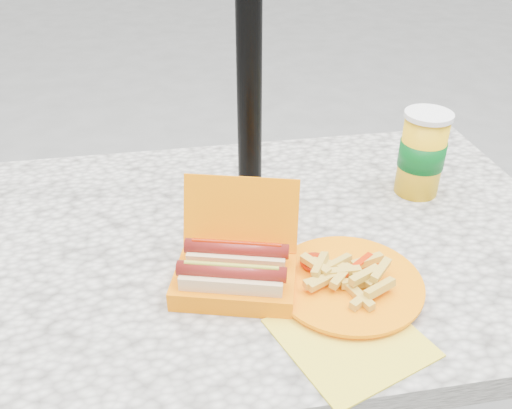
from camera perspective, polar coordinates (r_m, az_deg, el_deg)
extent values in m
cube|color=beige|center=(1.07, 0.80, -4.20)|extent=(1.20, 0.80, 0.05)
cylinder|color=black|center=(1.56, -20.16, -10.41)|extent=(0.07, 0.07, 0.70)
cylinder|color=black|center=(1.66, 15.97, -6.51)|extent=(0.07, 0.07, 0.70)
cylinder|color=black|center=(1.05, -0.75, 17.94)|extent=(0.05, 0.05, 2.20)
cube|color=#FF7F00|center=(0.92, -2.25, -8.07)|extent=(0.23, 0.18, 0.04)
cube|color=#FF7F00|center=(0.94, -1.62, -0.96)|extent=(0.21, 0.10, 0.12)
cube|color=#D9B280|center=(0.88, -2.55, -8.32)|extent=(0.17, 0.09, 0.04)
cylinder|color=maroon|center=(0.86, -2.59, -7.06)|extent=(0.18, 0.07, 0.03)
cylinder|color=#A8A428|center=(0.86, -2.61, -6.44)|extent=(0.15, 0.05, 0.01)
cube|color=#D9B280|center=(0.93, -2.02, -5.90)|extent=(0.17, 0.09, 0.04)
cylinder|color=maroon|center=(0.91, -2.05, -4.67)|extent=(0.18, 0.07, 0.03)
cylinder|color=#A11B00|center=(0.90, -2.06, -4.06)|extent=(0.15, 0.05, 0.01)
cube|color=yellow|center=(0.86, 9.87, -13.63)|extent=(0.25, 0.25, 0.00)
cylinder|color=#FF7F00|center=(0.94, 9.62, -8.22)|extent=(0.24, 0.24, 0.01)
cylinder|color=#FF7F00|center=(0.93, 9.65, -8.01)|extent=(0.25, 0.25, 0.01)
cube|color=#E6C24C|center=(0.90, 12.91, -8.58)|extent=(0.06, 0.04, 0.02)
cube|color=#E6C24C|center=(0.96, 11.62, -5.84)|extent=(0.06, 0.03, 0.01)
cube|color=#E6C24C|center=(0.94, 8.53, -6.18)|extent=(0.06, 0.04, 0.02)
cube|color=#E6C24C|center=(0.94, 7.82, -6.36)|extent=(0.06, 0.04, 0.01)
cube|color=#E6C24C|center=(0.89, 11.31, -9.64)|extent=(0.06, 0.04, 0.01)
cube|color=#E6C24C|center=(0.91, 10.80, -8.13)|extent=(0.06, 0.02, 0.01)
cube|color=#E6C24C|center=(0.91, 11.35, -7.31)|extent=(0.06, 0.04, 0.01)
cube|color=#E6C24C|center=(0.92, 10.79, -7.45)|extent=(0.04, 0.06, 0.02)
cube|color=#E6C24C|center=(0.93, 8.09, -6.93)|extent=(0.06, 0.02, 0.02)
cube|color=#E6C24C|center=(0.90, 6.83, -7.94)|extent=(0.06, 0.03, 0.01)
cube|color=#E6C24C|center=(0.92, 6.77, -6.33)|extent=(0.05, 0.06, 0.02)
cube|color=#E6C24C|center=(0.92, 12.99, -6.75)|extent=(0.05, 0.05, 0.01)
cube|color=#E6C24C|center=(0.92, 9.12, -7.02)|extent=(0.06, 0.02, 0.01)
cube|color=#E6C24C|center=(0.92, 6.29, -6.34)|extent=(0.04, 0.06, 0.01)
cube|color=#E6C24C|center=(0.90, 7.09, -7.97)|extent=(0.06, 0.04, 0.01)
cube|color=#E6C24C|center=(0.91, 8.97, -7.47)|extent=(0.05, 0.05, 0.01)
cube|color=#E6C24C|center=(0.89, 10.90, -9.48)|extent=(0.03, 0.06, 0.02)
ellipsoid|color=#A11B00|center=(0.95, 6.22, -6.04)|extent=(0.05, 0.05, 0.02)
cube|color=red|center=(0.93, 10.18, -6.56)|extent=(0.09, 0.07, 0.00)
cylinder|color=yellow|center=(1.20, 17.03, 4.92)|extent=(0.09, 0.09, 0.17)
cylinder|color=#025516|center=(1.19, 17.07, 5.14)|extent=(0.10, 0.10, 0.06)
cylinder|color=white|center=(1.16, 17.76, 8.96)|extent=(0.10, 0.10, 0.01)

